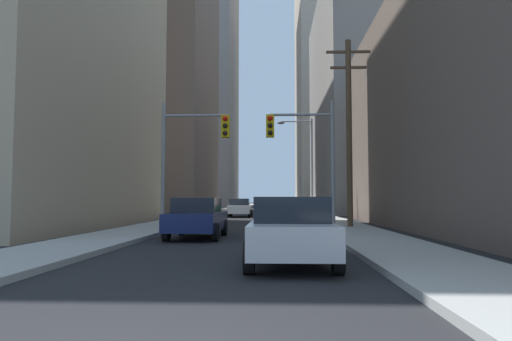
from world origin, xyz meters
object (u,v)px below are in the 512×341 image
object	(u,v)px
sedan_white	(240,208)
sedan_green	(280,207)
traffic_signal_near_right	(304,144)
sedan_silver	(291,230)
sedan_navy	(197,218)
traffic_signal_near_left	(192,145)

from	to	relation	value
sedan_white	sedan_green	xyz separation A→B (m)	(3.33, 2.37, 0.00)
sedan_green	traffic_signal_near_right	bearing A→B (deg)	-87.26
traffic_signal_near_right	sedan_silver	bearing A→B (deg)	-95.37
sedan_navy	sedan_white	world-z (taller)	same
sedan_silver	sedan_navy	world-z (taller)	same
traffic_signal_near_left	traffic_signal_near_right	size ratio (longest dim) A/B	1.00
sedan_white	traffic_signal_near_right	bearing A→B (deg)	-75.61
sedan_silver	sedan_green	bearing A→B (deg)	89.81
sedan_white	traffic_signal_near_right	size ratio (longest dim) A/B	0.70
sedan_silver	traffic_signal_near_right	bearing A→B (deg)	84.63
sedan_silver	traffic_signal_near_left	world-z (taller)	traffic_signal_near_left
sedan_silver	sedan_navy	xyz separation A→B (m)	(-3.29, 6.83, 0.00)
traffic_signal_near_right	sedan_navy	bearing A→B (deg)	-138.23
sedan_white	traffic_signal_near_right	world-z (taller)	traffic_signal_near_right
sedan_navy	sedan_green	world-z (taller)	same
sedan_green	traffic_signal_near_right	distance (m)	19.20
sedan_white	sedan_green	world-z (taller)	same
sedan_navy	traffic_signal_near_right	bearing A→B (deg)	41.77
sedan_silver	traffic_signal_near_left	distance (m)	11.92
sedan_navy	traffic_signal_near_left	bearing A→B (deg)	103.95
sedan_silver	traffic_signal_near_right	size ratio (longest dim) A/B	0.70
sedan_white	sedan_green	size ratio (longest dim) A/B	1.00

